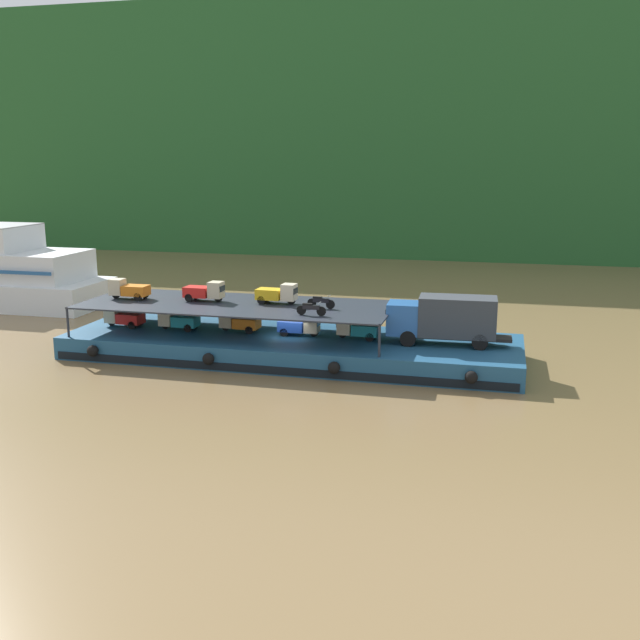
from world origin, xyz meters
The scene contains 15 objects.
ground_plane centered at (0.00, 0.00, 0.00)m, with size 400.00×400.00×0.00m, color brown.
hillside_far_bank centered at (0.00, 65.25, 19.68)m, with size 138.68×30.52×34.94m.
cargo_barge centered at (0.00, -0.03, 0.75)m, with size 30.21×9.24×1.50m.
covered_lorry centered at (10.12, 0.23, 3.19)m, with size 7.91×2.52×3.10m.
cargo_rack centered at (-3.80, 0.00, 3.44)m, with size 21.01×7.84×2.00m.
mini_truck_lower_stern centered at (-12.19, -0.17, 2.19)m, with size 2.79×1.30×1.38m.
mini_truck_lower_aft centered at (-8.05, -0.12, 2.19)m, with size 2.75×1.22×1.38m.
mini_truck_lower_mid centered at (-3.78, 0.38, 2.19)m, with size 2.79×1.28×1.38m.
mini_truck_lower_fore centered at (0.57, 0.28, 2.19)m, with size 2.75×1.22×1.38m.
mini_truck_lower_bow centered at (4.46, 0.36, 2.19)m, with size 2.78×1.26×1.38m.
mini_truck_upper_stern centered at (-11.70, -0.14, 4.19)m, with size 2.75×1.21×1.38m.
mini_truck_upper_mid centered at (-6.23, 0.42, 4.19)m, with size 2.77×1.25×1.38m.
mini_truck_upper_fore centered at (-1.14, 0.79, 4.19)m, with size 2.79×1.28×1.38m.
motorcycle_upper_port centered at (2.04, -2.35, 3.93)m, with size 1.90×0.55×0.87m.
motorcycle_upper_centre centered at (2.07, 0.00, 3.93)m, with size 1.90×0.55×0.87m.
Camera 1 is at (13.44, -45.52, 13.03)m, focal length 41.04 mm.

